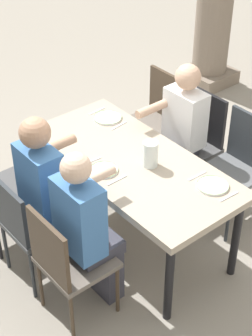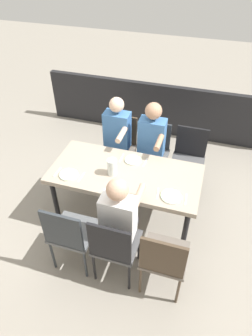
% 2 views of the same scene
% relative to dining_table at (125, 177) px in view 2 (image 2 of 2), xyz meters
% --- Properties ---
extents(ground_plane, '(16.00, 16.00, 0.00)m').
position_rel_dining_table_xyz_m(ground_plane, '(0.00, 0.00, -0.69)').
color(ground_plane, gray).
extents(dining_table, '(1.74, 0.82, 0.76)m').
position_rel_dining_table_xyz_m(dining_table, '(0.00, 0.00, 0.00)').
color(dining_table, tan).
rests_on(dining_table, ground).
extents(chair_west_north, '(0.44, 0.44, 0.93)m').
position_rel_dining_table_xyz_m(chair_west_north, '(-0.64, 0.83, -0.15)').
color(chair_west_north, '#6A6158').
rests_on(chair_west_north, ground).
extents(chair_west_south, '(0.44, 0.44, 0.91)m').
position_rel_dining_table_xyz_m(chair_west_south, '(-0.64, -0.83, -0.17)').
color(chair_west_south, '#4F4F50').
rests_on(chair_west_south, ground).
extents(chair_mid_north, '(0.44, 0.44, 0.94)m').
position_rel_dining_table_xyz_m(chair_mid_north, '(-0.14, 0.83, -0.15)').
color(chair_mid_north, '#4F4F50').
rests_on(chair_mid_north, ground).
extents(chair_mid_south, '(0.44, 0.44, 0.90)m').
position_rel_dining_table_xyz_m(chair_mid_south, '(-0.14, -0.83, -0.16)').
color(chair_mid_south, '#5B5E61').
rests_on(chair_mid_south, ground).
extents(chair_east_north, '(0.44, 0.44, 0.94)m').
position_rel_dining_table_xyz_m(chair_east_north, '(0.34, 0.83, -0.15)').
color(chair_east_north, '#5B5E61').
rests_on(chair_east_north, ground).
extents(chair_east_south, '(0.44, 0.44, 0.92)m').
position_rel_dining_table_xyz_m(chair_east_south, '(0.34, -0.83, -0.16)').
color(chair_east_south, '#6A6158').
rests_on(chair_east_south, ground).
extents(diner_woman_green, '(0.34, 0.49, 1.27)m').
position_rel_dining_table_xyz_m(diner_woman_green, '(-0.15, 0.63, -0.01)').
color(diner_woman_green, '#3F3F4C').
rests_on(diner_woman_green, ground).
extents(diner_man_white, '(0.35, 0.49, 1.31)m').
position_rel_dining_table_xyz_m(diner_man_white, '(0.33, -0.65, 0.00)').
color(diner_man_white, '#3F3F4C').
rests_on(diner_man_white, ground).
extents(diner_guest_third, '(0.35, 0.50, 1.32)m').
position_rel_dining_table_xyz_m(diner_guest_third, '(-0.15, -0.63, 0.02)').
color(diner_guest_third, '#3F3F4C').
rests_on(diner_guest_third, ground).
extents(patio_railing, '(4.14, 0.10, 0.90)m').
position_rel_dining_table_xyz_m(patio_railing, '(0.00, -2.13, -0.24)').
color(patio_railing, black).
rests_on(patio_railing, ground).
extents(plate_0, '(0.24, 0.24, 0.02)m').
position_rel_dining_table_xyz_m(plate_0, '(-0.58, 0.23, 0.08)').
color(plate_0, white).
rests_on(plate_0, dining_table).
extents(fork_0, '(0.03, 0.17, 0.01)m').
position_rel_dining_table_xyz_m(fork_0, '(-0.73, 0.23, 0.07)').
color(fork_0, silver).
rests_on(fork_0, dining_table).
extents(spoon_0, '(0.04, 0.17, 0.01)m').
position_rel_dining_table_xyz_m(spoon_0, '(-0.43, 0.23, 0.07)').
color(spoon_0, silver).
rests_on(spoon_0, dining_table).
extents(plate_1, '(0.21, 0.21, 0.02)m').
position_rel_dining_table_xyz_m(plate_1, '(-0.03, -0.24, 0.08)').
color(plate_1, white).
rests_on(plate_1, dining_table).
extents(fork_1, '(0.03, 0.17, 0.01)m').
position_rel_dining_table_xyz_m(fork_1, '(-0.18, -0.24, 0.07)').
color(fork_1, silver).
rests_on(fork_1, dining_table).
extents(spoon_1, '(0.02, 0.17, 0.01)m').
position_rel_dining_table_xyz_m(spoon_1, '(0.12, -0.24, 0.07)').
color(spoon_1, silver).
rests_on(spoon_1, dining_table).
extents(plate_2, '(0.23, 0.23, 0.02)m').
position_rel_dining_table_xyz_m(plate_2, '(0.60, 0.23, 0.08)').
color(plate_2, white).
rests_on(plate_2, dining_table).
extents(fork_2, '(0.02, 0.17, 0.01)m').
position_rel_dining_table_xyz_m(fork_2, '(0.45, 0.23, 0.07)').
color(fork_2, silver).
rests_on(fork_2, dining_table).
extents(spoon_2, '(0.02, 0.17, 0.01)m').
position_rel_dining_table_xyz_m(spoon_2, '(0.75, 0.23, 0.07)').
color(spoon_2, silver).
rests_on(spoon_2, dining_table).
extents(water_pitcher, '(0.11, 0.11, 0.20)m').
position_rel_dining_table_xyz_m(water_pitcher, '(0.13, 0.07, 0.16)').
color(water_pitcher, white).
rests_on(water_pitcher, dining_table).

